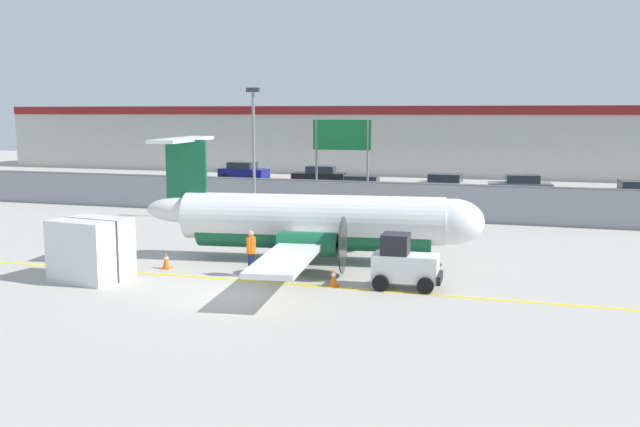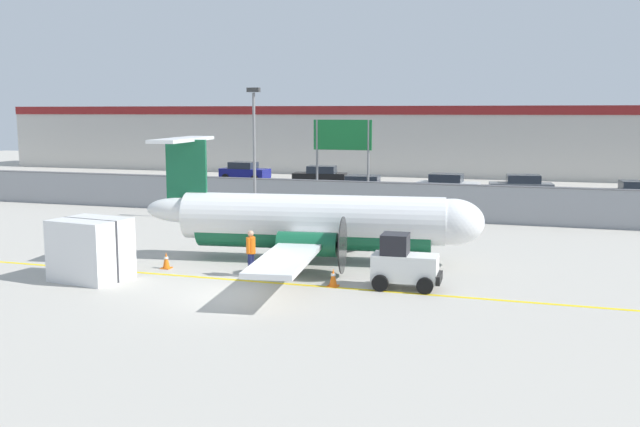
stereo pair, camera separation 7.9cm
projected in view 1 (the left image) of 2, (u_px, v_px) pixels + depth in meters
name	position (u px, v px, depth m)	size (l,w,h in m)	color
ground_plane	(253.00, 281.00, 25.31)	(140.00, 140.00, 0.01)	#ADA89E
perimeter_fence	(362.00, 198.00, 40.27)	(98.00, 0.10, 2.10)	gray
parking_lot_strip	(401.00, 194.00, 51.29)	(98.00, 17.00, 0.12)	#38383A
background_building	(438.00, 140.00, 68.31)	(91.00, 8.10, 6.50)	beige
commuter_airplane	(319.00, 222.00, 28.51)	(13.83, 16.07, 4.92)	white
baggage_tug	(404.00, 264.00, 24.21)	(2.38, 1.48, 1.88)	silver
ground_crew_worker	(251.00, 251.00, 25.96)	(0.34, 0.54, 1.70)	#191E4C
cargo_container	(91.00, 249.00, 25.44)	(2.66, 2.32, 2.20)	silver
traffic_cone_near_left	(166.00, 261.00, 27.33)	(0.36, 0.36, 0.64)	orange
traffic_cone_near_right	(334.00, 278.00, 24.53)	(0.36, 0.36, 0.64)	orange
parked_car_0	(243.00, 171.00, 61.04)	(4.33, 2.29, 1.58)	navy
parked_car_1	(319.00, 176.00, 56.75)	(4.37, 2.38, 1.58)	black
parked_car_2	(360.00, 187.00, 48.16)	(4.30, 2.22, 1.58)	navy
parked_car_3	(447.00, 185.00, 49.49)	(4.29, 2.18, 1.58)	silver
parked_car_4	(520.00, 186.00, 48.84)	(4.39, 2.44, 1.58)	slate
parked_car_5	(636.00, 194.00, 44.46)	(4.37, 2.37, 1.58)	black
apron_light_pole	(254.00, 142.00, 39.06)	(0.70, 0.30, 7.27)	slate
highway_sign	(342.00, 143.00, 42.66)	(3.60, 0.14, 5.50)	slate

